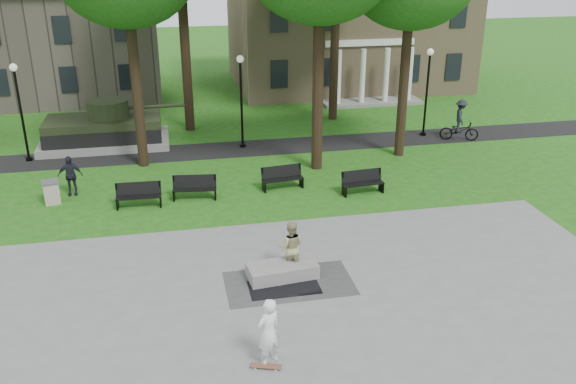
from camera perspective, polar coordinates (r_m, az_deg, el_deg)
name	(u,v)px	position (r m, az deg, el deg)	size (l,w,h in m)	color
ground	(277,261)	(20.61, -1.06, -6.52)	(120.00, 120.00, 0.00)	#195313
plaza	(312,353)	(16.51, 2.24, -14.81)	(22.00, 16.00, 0.02)	gray
footpath	(234,149)	(31.52, -5.08, 4.01)	(44.00, 2.60, 0.01)	black
building_right	(346,23)	(46.01, 5.44, 15.47)	(17.00, 12.00, 8.60)	#9E8460
building_left	(44,42)	(45.34, -21.89, 12.93)	(15.00, 10.00, 7.20)	#4C443D
lamp_left	(20,105)	(31.60, -23.80, 7.48)	(0.36, 0.36, 4.73)	black
lamp_mid	(241,94)	(31.09, -4.40, 9.12)	(0.36, 0.36, 4.73)	black
lamp_right	(427,85)	(33.78, 12.91, 9.71)	(0.36, 0.36, 4.73)	black
tank_monument	(105,130)	(33.16, -16.75, 5.61)	(7.45, 3.40, 2.40)	gray
puddle	(284,287)	(19.15, -0.36, -8.91)	(2.20, 1.20, 0.00)	black
concrete_block	(282,271)	(19.59, -0.54, -7.36)	(2.20, 1.00, 0.45)	gray
skateboard	(266,367)	(15.99, -2.07, -16.03)	(0.78, 0.20, 0.07)	brown
skateboarder	(269,332)	(15.61, -1.83, -12.95)	(0.69, 0.45, 1.88)	white
friend_watching	(291,247)	(19.63, 0.27, -5.12)	(0.85, 0.66, 1.75)	tan
pedestrian_walker	(70,176)	(27.08, -19.71, 1.46)	(1.01, 0.42, 1.72)	black
cyclist	(460,124)	(33.87, 15.79, 6.16)	(2.14, 1.34, 2.22)	black
park_bench_0	(139,194)	(25.21, -13.81, -0.22)	(1.82, 0.59, 1.00)	black
park_bench_1	(194,187)	(25.52, -8.76, 0.48)	(1.84, 0.75, 1.00)	black
park_bench_2	(282,177)	(26.27, -0.53, 1.42)	(1.84, 0.74, 1.00)	black
park_bench_3	(363,181)	(25.98, 6.99, 0.99)	(1.83, 0.69, 1.00)	black
trash_bin	(51,192)	(26.62, -21.27, 0.00)	(0.79, 0.79, 0.96)	#B4A494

